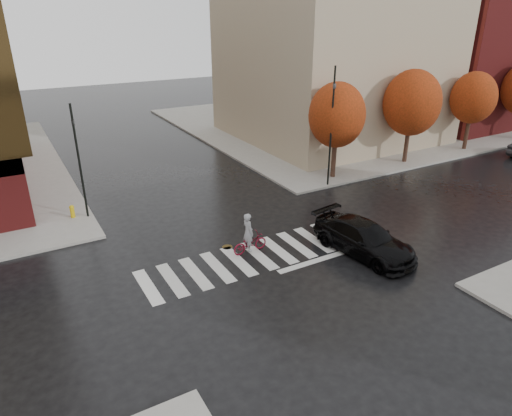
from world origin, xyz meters
The scene contains 14 objects.
ground centered at (0.00, 0.00, 0.00)m, with size 120.00×120.00×0.00m, color black.
sidewalk_ne centered at (21.00, 21.00, 0.07)m, with size 30.00×30.00×0.15m, color gray.
crosswalk centered at (0.00, 0.50, 0.01)m, with size 12.00×3.00×0.01m, color silver.
building_ne_tan centered at (17.00, 17.00, 9.15)m, with size 16.00×16.00×18.00m, color tan.
building_ne_brick centered at (33.00, 16.00, 7.15)m, with size 14.00×14.00×14.00m, color maroon.
tree_ne_a centered at (10.00, 7.40, 4.46)m, with size 3.80×3.80×6.50m.
tree_ne_b centered at (17.00, 7.40, 4.62)m, with size 4.20×4.20×6.89m.
tree_ne_c centered at (24.00, 7.40, 4.37)m, with size 3.60×3.60×6.31m.
sedan centered at (4.54, -1.80, 0.79)m, with size 2.22×5.46×1.58m, color black.
cyclist centered at (-0.22, 1.02, 0.71)m, with size 1.85×0.73×2.07m.
traffic_light_nw centered at (-6.30, 9.00, 3.69)m, with size 0.18×0.15×6.37m.
traffic_light_ne centered at (8.70, 6.30, 4.56)m, with size 0.19×0.22×7.67m.
fire_hydrant centered at (-7.06, 9.24, 0.56)m, with size 0.26×0.26×0.74m.
manhole centered at (-0.95, 2.00, 0.01)m, with size 0.54×0.54×0.01m, color #4F3D1C.
Camera 1 is at (-9.69, -16.19, 10.95)m, focal length 32.00 mm.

